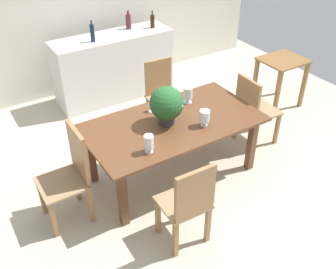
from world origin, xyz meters
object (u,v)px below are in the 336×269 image
Objects in this scene: wine_bottle_clear at (92,33)px; crystal_vase_right at (149,143)px; dining_table at (173,129)px; wine_glass at (151,104)px; flower_centerpiece at (167,104)px; wine_bottle_dark at (128,21)px; wine_bottle_amber at (152,21)px; chair_head_end at (71,171)px; crystal_vase_left at (188,94)px; crystal_vase_center_near at (204,116)px; chair_foot_end at (253,108)px; side_table at (281,71)px; chair_far_right at (162,93)px; chair_near_left at (189,202)px; kitchen_counter at (114,67)px.

crystal_vase_right is at bearing -100.80° from wine_bottle_clear.
dining_table is 13.72× the size of wine_glass.
flower_centerpiece is 2.31m from wine_bottle_dark.
crystal_vase_right is at bearing -113.60° from wine_bottle_dark.
wine_bottle_amber is 0.99m from wine_bottle_clear.
chair_head_end reaches higher than wine_glass.
crystal_vase_left is (1.55, 0.26, 0.29)m from chair_head_end.
crystal_vase_center_near is 0.64m from wine_glass.
chair_foot_end is 1.16m from side_table.
wine_bottle_dark is (-0.33, 0.15, 0.01)m from wine_bottle_amber.
side_table is (1.60, -1.67, -0.54)m from wine_bottle_dark.
crystal_vase_center_near is at bearing -44.98° from dining_table.
wine_bottle_dark is 0.36× the size of side_table.
chair_near_left is (-0.88, -1.89, 0.01)m from chair_far_right.
flower_centerpiece is 0.24× the size of kitchen_counter.
flower_centerpiece is (-0.51, -0.94, 0.45)m from chair_far_right.
crystal_vase_left is at bearing 29.44° from flower_centerpiece.
wine_bottle_amber is at bearing -112.92° from chair_near_left.
crystal_vase_left is 0.52m from crystal_vase_center_near.
wine_bottle_dark is at bearing -106.68° from chair_near_left.
wine_glass is 2.34m from side_table.
crystal_vase_center_near is 1.31× the size of wine_glass.
chair_near_left is at bearing -103.12° from kitchen_counter.
side_table is at bearing -50.01° from wine_bottle_amber.
chair_near_left reaches higher than crystal_vase_left.
side_table is (1.78, -0.41, 0.03)m from chair_far_right.
wine_bottle_dark is at bearing 72.47° from flower_centerpiece.
chair_near_left is 3.22× the size of wine_bottle_clear.
wine_bottle_amber is at bearing -1.96° from kitchen_counter.
wine_bottle_amber is 2.05m from side_table.
wine_bottle_clear reaches higher than wine_bottle_dark.
dining_table is 7.14× the size of wine_bottle_dark.
wine_bottle_clear is at bearing 147.15° from side_table.
kitchen_counter is (0.76, 2.41, -0.35)m from crystal_vase_right.
wine_bottle_clear is 0.40× the size of side_table.
crystal_vase_right is at bearing -140.56° from flower_centerpiece.
chair_foot_end is at bearing -0.34° from flower_centerpiece.
wine_bottle_amber reaches higher than chair_near_left.
chair_near_left is 1.48m from crystal_vase_left.
wine_glass reaches higher than side_table.
wine_bottle_dark is 0.90× the size of wine_bottle_clear.
crystal_vase_center_near is (0.31, -0.25, -0.12)m from flower_centerpiece.
chair_near_left is 3.74× the size of wine_bottle_amber.
crystal_vase_right reaches higher than wine_glass.
dining_table is 4.47× the size of flower_centerpiece.
crystal_vase_left is 0.26× the size of side_table.
crystal_vase_left is at bearing 99.77° from chair_head_end.
chair_head_end is 1.20m from chair_near_left.
chair_foot_end is 1.74m from crystal_vase_right.
chair_far_right is 1.35m from wine_bottle_amber.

